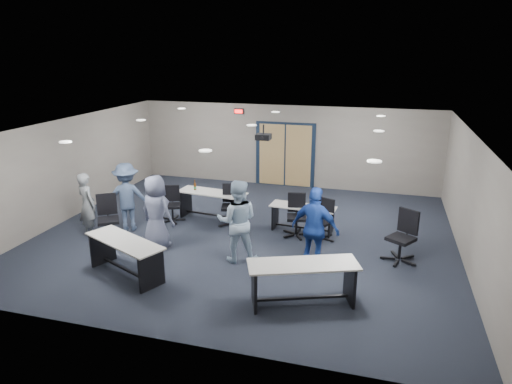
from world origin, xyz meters
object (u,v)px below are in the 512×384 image
(chair_loose_left, at_px, (108,219))
(chair_loose_right, at_px, (401,237))
(table_back_left, at_px, (212,200))
(chair_back_d, at_px, (322,220))
(person_navy, at_px, (315,229))
(person_plaid, at_px, (156,212))
(chair_back_c, at_px, (297,216))
(table_front_right, at_px, (303,276))
(person_lightblue, at_px, (237,221))
(chair_back_a, at_px, (172,204))
(table_front_left, at_px, (125,251))
(table_back_right, at_px, (303,214))
(chair_back_b, at_px, (231,206))
(person_gray, at_px, (87,205))
(person_back, at_px, (127,197))

(chair_loose_left, distance_m, chair_loose_right, 6.77)
(table_back_left, bearing_deg, chair_back_d, -5.13)
(chair_loose_right, distance_m, person_navy, 1.97)
(chair_loose_right, bearing_deg, chair_back_d, -168.93)
(person_plaid, xyz_separation_m, person_navy, (3.68, -0.10, 0.03))
(chair_back_c, xyz_separation_m, person_plaid, (-2.99, -1.53, 0.34))
(chair_loose_right, distance_m, person_plaid, 5.49)
(table_front_right, bearing_deg, person_lightblue, 119.11)
(table_front_right, relative_size, chair_back_d, 2.07)
(chair_back_a, bearing_deg, table_front_right, -59.01)
(table_front_left, bearing_deg, table_front_right, 22.87)
(person_navy, bearing_deg, chair_loose_left, 14.11)
(chair_loose_right, bearing_deg, person_navy, -121.45)
(table_back_right, height_order, chair_loose_right, chair_loose_right)
(table_back_right, relative_size, chair_loose_right, 1.47)
(chair_back_c, bearing_deg, chair_back_b, 159.44)
(table_back_right, relative_size, person_navy, 0.94)
(table_back_left, height_order, person_plaid, person_plaid)
(chair_back_a, bearing_deg, table_back_right, -16.90)
(person_navy, bearing_deg, person_lightblue, 17.84)
(person_gray, bearing_deg, table_front_left, 168.27)
(chair_back_c, distance_m, person_plaid, 3.37)
(chair_loose_right, bearing_deg, person_back, -147.41)
(chair_loose_right, bearing_deg, person_plaid, -139.42)
(table_front_left, height_order, chair_back_a, chair_back_a)
(chair_back_a, height_order, chair_back_c, chair_back_c)
(table_front_right, xyz_separation_m, table_back_left, (-3.15, 3.65, -0.02))
(table_back_right, relative_size, chair_back_b, 1.58)
(chair_back_a, height_order, person_lightblue, person_lightblue)
(table_front_right, distance_m, chair_back_c, 3.16)
(table_front_right, bearing_deg, chair_back_c, 81.58)
(chair_back_a, height_order, person_navy, person_navy)
(chair_loose_left, bearing_deg, person_lightblue, -37.56)
(table_back_right, xyz_separation_m, chair_loose_right, (2.34, -1.13, 0.11))
(table_front_right, bearing_deg, person_navy, 69.15)
(chair_back_d, bearing_deg, chair_back_b, -165.27)
(chair_back_d, bearing_deg, person_navy, -65.31)
(table_back_left, height_order, person_back, person_back)
(table_front_left, distance_m, chair_back_b, 3.43)
(table_back_left, bearing_deg, table_front_left, -91.83)
(table_front_right, distance_m, chair_loose_left, 5.24)
(person_navy, bearing_deg, person_gray, 13.16)
(chair_back_b, xyz_separation_m, chair_loose_left, (-2.49, -1.77, 0.03))
(chair_loose_left, height_order, person_navy, person_navy)
(table_front_right, height_order, chair_loose_left, chair_loose_left)
(chair_back_d, xyz_separation_m, person_back, (-4.82, -0.70, 0.38))
(person_lightblue, bearing_deg, table_front_right, 125.81)
(chair_loose_left, relative_size, chair_loose_right, 0.98)
(table_front_right, height_order, chair_back_a, chair_back_a)
(chair_back_b, height_order, person_gray, person_gray)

